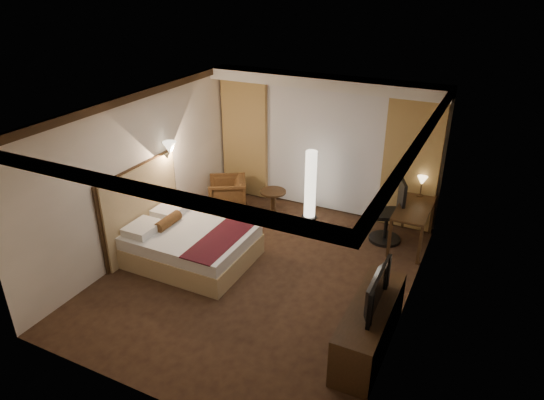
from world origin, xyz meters
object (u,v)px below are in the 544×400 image
at_px(desk, 412,226).
at_px(side_table, 273,204).
at_px(floor_lamp, 310,185).
at_px(office_chair, 388,211).
at_px(bed, 192,245).
at_px(armchair, 227,192).
at_px(dresser, 369,326).
at_px(television, 371,285).

bearing_deg(desk, side_table, -177.91).
distance_m(floor_lamp, desk, 2.02).
bearing_deg(office_chair, bed, -165.71).
height_order(armchair, dresser, armchair).
bearing_deg(armchair, side_table, 66.56).
xyz_separation_m(bed, office_chair, (2.74, 2.07, 0.30)).
relative_size(dresser, television, 1.79).
bearing_deg(side_table, armchair, -173.42).
height_order(bed, desk, desk).
relative_size(bed, television, 1.99).
xyz_separation_m(side_table, desk, (2.65, 0.10, 0.10)).
relative_size(desk, dresser, 0.72).
xyz_separation_m(desk, dresser, (0.05, -2.85, -0.04)).
height_order(bed, television, television).
bearing_deg(dresser, armchair, 144.32).
xyz_separation_m(floor_lamp, office_chair, (1.55, -0.21, -0.12)).
relative_size(armchair, television, 0.76).
xyz_separation_m(dresser, television, (-0.03, -0.00, 0.62)).
relative_size(side_table, dresser, 0.32).
height_order(office_chair, dresser, office_chair).
relative_size(office_chair, dresser, 0.67).
bearing_deg(side_table, office_chair, 1.21).
distance_m(office_chair, television, 2.86).
height_order(bed, side_table, bed).
distance_m(floor_lamp, office_chair, 1.57).
bearing_deg(floor_lamp, television, -56.31).
distance_m(side_table, desk, 2.66).
bearing_deg(desk, floor_lamp, 175.28).
bearing_deg(armchair, office_chair, 62.83).
distance_m(bed, floor_lamp, 2.61).
height_order(armchair, office_chair, office_chair).
distance_m(armchair, side_table, 0.98).
relative_size(floor_lamp, desk, 1.12).
height_order(side_table, desk, desk).
relative_size(armchair, desk, 0.59).
relative_size(floor_lamp, office_chair, 1.20).
relative_size(side_table, office_chair, 0.47).
bearing_deg(side_table, desk, 2.09).
height_order(floor_lamp, office_chair, floor_lamp).
bearing_deg(desk, dresser, -88.99).
distance_m(desk, dresser, 2.85).
distance_m(armchair, dresser, 4.53).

